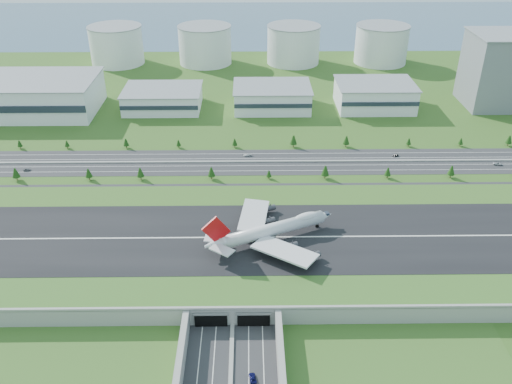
{
  "coord_description": "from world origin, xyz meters",
  "views": [
    {
      "loc": [
        7.42,
        -211.6,
        155.4
      ],
      "look_at": [
        10.53,
        35.0,
        12.77
      ],
      "focal_mm": 38.0,
      "sensor_mm": 36.0,
      "label": 1
    }
  ],
  "objects_px": {
    "office_tower": "(498,70)",
    "car_2": "(253,378)",
    "boeing_747": "(271,230)",
    "car_7": "(247,155)",
    "car_5": "(396,155)",
    "car_4": "(27,170)",
    "car_6": "(498,164)",
    "fuel_tank_a": "(117,45)"
  },
  "relations": [
    {
      "from": "office_tower",
      "to": "car_2",
      "type": "height_order",
      "value": "office_tower"
    },
    {
      "from": "boeing_747",
      "to": "car_7",
      "type": "xyz_separation_m",
      "value": [
        -11.32,
        105.81,
        -13.0
      ]
    },
    {
      "from": "car_2",
      "to": "car_5",
      "type": "relative_size",
      "value": 1.28
    },
    {
      "from": "car_2",
      "to": "car_4",
      "type": "distance_m",
      "value": 212.59
    },
    {
      "from": "office_tower",
      "to": "boeing_747",
      "type": "xyz_separation_m",
      "value": [
        -182.9,
        -197.21,
        -13.62
      ]
    },
    {
      "from": "car_2",
      "to": "car_5",
      "type": "xyz_separation_m",
      "value": [
        93.78,
        179.21,
        -0.05
      ]
    },
    {
      "from": "car_2",
      "to": "car_6",
      "type": "xyz_separation_m",
      "value": [
        155.07,
        166.4,
        0.08
      ]
    },
    {
      "from": "car_5",
      "to": "car_6",
      "type": "relative_size",
      "value": 0.71
    },
    {
      "from": "car_5",
      "to": "car_6",
      "type": "distance_m",
      "value": 62.61
    },
    {
      "from": "car_4",
      "to": "car_7",
      "type": "xyz_separation_m",
      "value": [
        135.51,
        18.92,
        0.0
      ]
    },
    {
      "from": "boeing_747",
      "to": "car_4",
      "type": "distance_m",
      "value": 171.11
    },
    {
      "from": "car_6",
      "to": "car_4",
      "type": "bearing_deg",
      "value": 98.97
    },
    {
      "from": "office_tower",
      "to": "car_4",
      "type": "xyz_separation_m",
      "value": [
        -329.73,
        -110.32,
        -26.62
      ]
    },
    {
      "from": "office_tower",
      "to": "car_2",
      "type": "xyz_separation_m",
      "value": [
        -192.1,
        -272.34,
        -26.67
      ]
    },
    {
      "from": "fuel_tank_a",
      "to": "car_6",
      "type": "relative_size",
      "value": 8.84
    },
    {
      "from": "office_tower",
      "to": "car_7",
      "type": "xyz_separation_m",
      "value": [
        -194.22,
        -91.4,
        -26.62
      ]
    },
    {
      "from": "boeing_747",
      "to": "car_2",
      "type": "distance_m",
      "value": 76.81
    },
    {
      "from": "car_7",
      "to": "car_4",
      "type": "bearing_deg",
      "value": -86.75
    },
    {
      "from": "boeing_747",
      "to": "car_6",
      "type": "height_order",
      "value": "boeing_747"
    },
    {
      "from": "fuel_tank_a",
      "to": "car_2",
      "type": "bearing_deg",
      "value": -71.73
    },
    {
      "from": "office_tower",
      "to": "car_7",
      "type": "relative_size",
      "value": 10.45
    },
    {
      "from": "car_7",
      "to": "car_6",
      "type": "bearing_deg",
      "value": 80.02
    },
    {
      "from": "car_6",
      "to": "car_7",
      "type": "height_order",
      "value": "car_6"
    },
    {
      "from": "boeing_747",
      "to": "car_7",
      "type": "bearing_deg",
      "value": 71.66
    },
    {
      "from": "car_6",
      "to": "fuel_tank_a",
      "type": "bearing_deg",
      "value": 60.13
    },
    {
      "from": "car_2",
      "to": "car_4",
      "type": "height_order",
      "value": "car_4"
    },
    {
      "from": "car_4",
      "to": "office_tower",
      "type": "bearing_deg",
      "value": -76.56
    },
    {
      "from": "car_6",
      "to": "car_5",
      "type": "bearing_deg",
      "value": 86.3
    },
    {
      "from": "boeing_747",
      "to": "car_6",
      "type": "xyz_separation_m",
      "value": [
        145.87,
        91.27,
        -12.97
      ]
    },
    {
      "from": "boeing_747",
      "to": "car_5",
      "type": "distance_m",
      "value": 134.75
    },
    {
      "from": "boeing_747",
      "to": "car_7",
      "type": "height_order",
      "value": "boeing_747"
    },
    {
      "from": "car_4",
      "to": "car_7",
      "type": "distance_m",
      "value": 136.83
    },
    {
      "from": "office_tower",
      "to": "boeing_747",
      "type": "height_order",
      "value": "office_tower"
    },
    {
      "from": "fuel_tank_a",
      "to": "car_6",
      "type": "distance_m",
      "value": 359.39
    },
    {
      "from": "boeing_747",
      "to": "car_5",
      "type": "relative_size",
      "value": 15.64
    },
    {
      "from": "car_4",
      "to": "car_6",
      "type": "distance_m",
      "value": 292.73
    },
    {
      "from": "car_2",
      "to": "car_7",
      "type": "relative_size",
      "value": 0.97
    },
    {
      "from": "car_5",
      "to": "car_6",
      "type": "height_order",
      "value": "car_6"
    },
    {
      "from": "car_4",
      "to": "car_7",
      "type": "bearing_deg",
      "value": -87.11
    },
    {
      "from": "car_5",
      "to": "car_7",
      "type": "relative_size",
      "value": 0.76
    },
    {
      "from": "office_tower",
      "to": "fuel_tank_a",
      "type": "xyz_separation_m",
      "value": [
        -320.0,
        115.0,
        -10.0
      ]
    },
    {
      "from": "car_4",
      "to": "car_6",
      "type": "bearing_deg",
      "value": -94.2
    }
  ]
}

